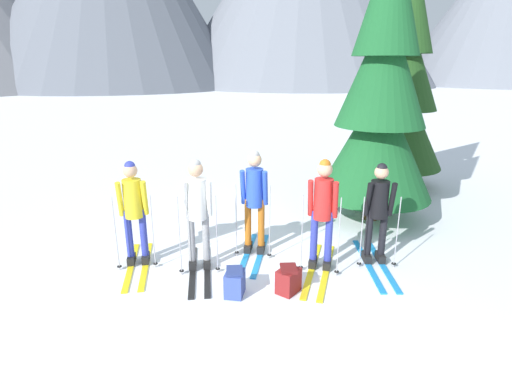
# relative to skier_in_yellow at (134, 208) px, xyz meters

# --- Properties ---
(ground_plane) EXTENTS (400.00, 400.00, 0.00)m
(ground_plane) POSITION_rel_skier_in_yellow_xyz_m (1.67, 0.05, -0.93)
(ground_plane) COLOR white
(skier_in_yellow) EXTENTS (0.61, 1.62, 1.66)m
(skier_in_yellow) POSITION_rel_skier_in_yellow_xyz_m (0.00, 0.00, 0.00)
(skier_in_yellow) COLOR yellow
(skier_in_yellow) RESTS_ON ground
(skier_in_white) EXTENTS (0.61, 1.62, 1.73)m
(skier_in_white) POSITION_rel_skier_in_yellow_xyz_m (0.98, -0.20, 0.04)
(skier_in_white) COLOR black
(skier_in_white) RESTS_ON ground
(skier_in_blue) EXTENTS (0.63, 1.63, 1.74)m
(skier_in_blue) POSITION_rel_skier_in_yellow_xyz_m (1.86, 0.27, 0.02)
(skier_in_blue) COLOR #1E84D1
(skier_in_blue) RESTS_ON ground
(skier_in_red) EXTENTS (0.86, 1.80, 1.73)m
(skier_in_red) POSITION_rel_skier_in_yellow_xyz_m (2.84, -0.30, 0.04)
(skier_in_red) COLOR yellow
(skier_in_red) RESTS_ON ground
(skier_in_black) EXTENTS (0.61, 1.77, 1.62)m
(skier_in_black) POSITION_rel_skier_in_yellow_xyz_m (3.73, -0.18, -0.06)
(skier_in_black) COLOR #1E84D1
(skier_in_black) RESTS_ON ground
(pine_tree_near) EXTENTS (2.21, 2.21, 5.33)m
(pine_tree_near) POSITION_rel_skier_in_yellow_xyz_m (4.30, 1.70, 1.51)
(pine_tree_near) COLOR #51381E
(pine_tree_near) RESTS_ON ground
(pine_tree_mid) EXTENTS (2.27, 2.27, 5.48)m
(pine_tree_mid) POSITION_rel_skier_in_yellow_xyz_m (5.61, 3.99, 1.57)
(pine_tree_mid) COLOR #51381E
(pine_tree_mid) RESTS_ON ground
(backpack_on_snow_front) EXTENTS (0.39, 0.40, 0.38)m
(backpack_on_snow_front) POSITION_rel_skier_in_yellow_xyz_m (2.26, -0.99, -0.75)
(backpack_on_snow_front) COLOR maroon
(backpack_on_snow_front) RESTS_ON ground
(backpack_on_snow_beside) EXTENTS (0.31, 0.37, 0.38)m
(backpack_on_snow_beside) POSITION_rel_skier_in_yellow_xyz_m (1.52, -1.02, -0.75)
(backpack_on_snow_beside) COLOR #384C99
(backpack_on_snow_beside) RESTS_ON ground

